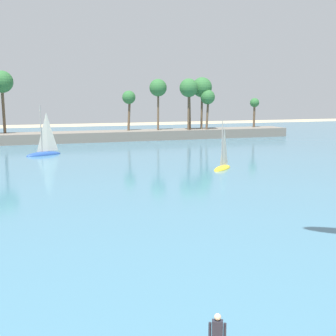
# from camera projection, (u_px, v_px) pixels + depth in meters

# --- Properties ---
(sea) EXTENTS (220.00, 109.56, 0.06)m
(sea) POSITION_uv_depth(u_px,v_px,m) (61.00, 152.00, 65.27)
(sea) COLOR teal
(sea) RESTS_ON ground
(palm_headland) EXTENTS (92.05, 6.69, 12.72)m
(palm_headland) POSITION_uv_depth(u_px,v_px,m) (59.00, 122.00, 78.83)
(palm_headland) COLOR slate
(palm_headland) RESTS_ON ground
(sailboat_near_shore) EXTENTS (5.32, 3.47, 7.44)m
(sailboat_near_shore) POSITION_uv_depth(u_px,v_px,m) (44.00, 150.00, 62.05)
(sailboat_near_shore) COLOR #234793
(sailboat_near_shore) RESTS_ON sea
(sailboat_toward_headland) EXTENTS (3.79, 3.73, 5.93)m
(sailboat_toward_headland) POSITION_uv_depth(u_px,v_px,m) (223.00, 164.00, 50.32)
(sailboat_toward_headland) COLOR yellow
(sailboat_toward_headland) RESTS_ON sea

